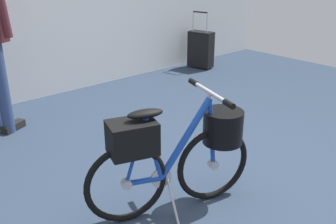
# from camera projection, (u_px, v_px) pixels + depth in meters

# --- Properties ---
(ground_plane) EXTENTS (7.70, 7.70, 0.00)m
(ground_plane) POSITION_uv_depth(u_px,v_px,m) (212.00, 191.00, 2.73)
(ground_plane) COLOR #2D3D51
(folding_bike_foreground) EXTENTS (1.09, 0.55, 0.80)m
(folding_bike_foreground) POSITION_uv_depth(u_px,v_px,m) (179.00, 150.00, 2.41)
(folding_bike_foreground) COLOR black
(folding_bike_foreground) RESTS_ON ground_plane
(rolling_suitcase) EXTENTS (0.25, 0.39, 0.83)m
(rolling_suitcase) POSITION_uv_depth(u_px,v_px,m) (201.00, 49.00, 5.67)
(rolling_suitcase) COLOR black
(rolling_suitcase) RESTS_ON ground_plane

